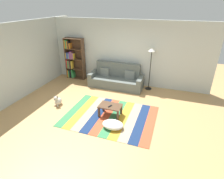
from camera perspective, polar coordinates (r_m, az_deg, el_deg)
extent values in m
plane|color=tan|center=(6.15, -1.74, -6.84)|extent=(14.00, 14.00, 0.00)
cube|color=silver|center=(7.87, 4.87, 11.20)|extent=(6.80, 0.10, 2.70)
cube|color=silver|center=(7.93, -23.70, 9.27)|extent=(0.10, 5.50, 2.70)
cube|color=#387F4C|center=(6.39, -11.37, -5.99)|extent=(0.28, 2.12, 0.01)
cube|color=gold|center=(6.27, -9.13, -6.48)|extent=(0.28, 2.12, 0.01)
cube|color=tan|center=(6.15, -6.79, -6.98)|extent=(0.28, 2.12, 0.01)
cube|color=navy|center=(6.05, -4.37, -7.48)|extent=(0.28, 2.12, 0.01)
cube|color=#C64C2D|center=(5.96, -1.86, -7.99)|extent=(0.28, 2.12, 0.01)
cube|color=#387F4C|center=(5.88, 0.73, -8.49)|extent=(0.28, 2.12, 0.01)
cube|color=gold|center=(5.81, 3.40, -8.99)|extent=(0.28, 2.12, 0.01)
cube|color=tan|center=(5.76, 6.12, -9.48)|extent=(0.28, 2.12, 0.01)
cube|color=navy|center=(5.72, 8.90, -9.96)|extent=(0.28, 2.12, 0.01)
cube|color=#C64C2D|center=(5.69, 11.72, -10.42)|extent=(0.28, 2.12, 0.01)
cube|color=#59605B|center=(7.78, 1.17, 2.15)|extent=(1.90, 0.80, 0.40)
cube|color=#59605B|center=(7.86, 1.89, 6.31)|extent=(1.90, 0.20, 0.60)
cube|color=#59605B|center=(8.11, -5.84, 3.62)|extent=(0.18, 0.80, 0.56)
cube|color=#59605B|center=(7.52, 8.73, 1.63)|extent=(0.18, 0.80, 0.56)
cube|color=slate|center=(7.98, -2.18, 5.53)|extent=(0.42, 0.19, 0.36)
cube|color=slate|center=(7.67, 5.53, 4.57)|extent=(0.42, 0.19, 0.36)
cube|color=brown|center=(8.87, -13.88, 9.45)|extent=(0.04, 0.28, 1.87)
cube|color=brown|center=(8.45, -8.86, 9.09)|extent=(0.04, 0.28, 1.87)
cube|color=brown|center=(8.76, -10.99, 9.53)|extent=(0.90, 0.01, 1.87)
cube|color=brown|center=(8.95, -10.92, 3.64)|extent=(0.86, 0.28, 0.02)
cube|color=brown|center=(8.79, -11.17, 6.42)|extent=(0.86, 0.28, 0.02)
cube|color=brown|center=(8.65, -11.43, 9.28)|extent=(0.86, 0.28, 0.02)
cube|color=brown|center=(8.54, -11.70, 12.23)|extent=(0.86, 0.28, 0.02)
cube|color=brown|center=(8.45, -11.98, 15.26)|extent=(0.86, 0.28, 0.02)
cube|color=orange|center=(9.05, -13.31, 4.94)|extent=(0.04, 0.19, 0.35)
cube|color=green|center=(9.05, -12.93, 4.88)|extent=(0.05, 0.24, 0.33)
cube|color=black|center=(9.00, -12.69, 5.05)|extent=(0.04, 0.22, 0.40)
cube|color=black|center=(8.99, -12.37, 4.82)|extent=(0.04, 0.23, 0.34)
cube|color=green|center=(8.95, -12.06, 4.96)|extent=(0.05, 0.24, 0.39)
cube|color=green|center=(8.94, -11.77, 4.48)|extent=(0.05, 0.21, 0.25)
cube|color=red|center=(8.91, -13.55, 7.87)|extent=(0.05, 0.22, 0.40)
cube|color=green|center=(8.87, -13.29, 7.63)|extent=(0.05, 0.18, 0.34)
cube|color=#8C6647|center=(8.84, -12.97, 7.66)|extent=(0.05, 0.19, 0.36)
cube|color=black|center=(8.82, -12.55, 7.67)|extent=(0.05, 0.23, 0.36)
cube|color=gold|center=(8.78, -12.27, 7.57)|extent=(0.05, 0.18, 0.35)
cube|color=gold|center=(8.81, -13.84, 10.24)|extent=(0.03, 0.23, 0.25)
cube|color=#334CB2|center=(8.78, -13.61, 10.31)|extent=(0.05, 0.21, 0.28)
cube|color=#334CB2|center=(8.73, -13.45, 10.25)|extent=(0.03, 0.17, 0.28)
cube|color=#668C99|center=(8.71, -13.17, 10.14)|extent=(0.05, 0.17, 0.24)
cube|color=purple|center=(8.67, -12.82, 10.37)|extent=(0.05, 0.17, 0.32)
cube|color=purple|center=(8.66, -12.50, 10.45)|extent=(0.03, 0.21, 0.34)
cube|color=#8C6647|center=(8.65, -12.22, 10.38)|extent=(0.04, 0.23, 0.32)
cube|color=purple|center=(8.61, -12.03, 10.16)|extent=(0.04, 0.17, 0.27)
cube|color=gold|center=(8.59, -11.72, 10.12)|extent=(0.03, 0.19, 0.26)
cube|color=orange|center=(8.67, -14.27, 13.47)|extent=(0.04, 0.18, 0.36)
cube|color=green|center=(8.63, -13.98, 13.55)|extent=(0.05, 0.17, 0.39)
cube|color=orange|center=(8.64, -13.44, 13.41)|extent=(0.05, 0.25, 0.33)
cube|color=black|center=(8.58, -13.25, 13.41)|extent=(0.04, 0.18, 0.35)
cube|color=orange|center=(8.59, -12.84, 13.11)|extent=(0.04, 0.24, 0.24)
cube|color=#513826|center=(5.77, -0.55, -5.12)|extent=(0.70, 0.45, 0.04)
cube|color=#513826|center=(5.82, -4.06, -7.01)|extent=(0.06, 0.06, 0.32)
cube|color=#513826|center=(5.63, 1.81, -8.14)|extent=(0.06, 0.06, 0.32)
cube|color=#513826|center=(6.11, -2.69, -5.23)|extent=(0.06, 0.06, 0.32)
cube|color=#513826|center=(5.93, 2.90, -6.24)|extent=(0.06, 0.06, 0.32)
ellipsoid|color=white|center=(5.37, 0.26, -10.87)|extent=(0.62, 0.45, 0.20)
ellipsoid|color=beige|center=(6.74, -16.38, -3.57)|extent=(0.22, 0.30, 0.26)
sphere|color=beige|center=(6.59, -17.08, -2.66)|extent=(0.15, 0.15, 0.15)
ellipsoid|color=#5B5750|center=(6.55, -17.37, -2.97)|extent=(0.06, 0.07, 0.05)
ellipsoid|color=#5B5750|center=(6.61, -17.41, -2.10)|extent=(0.05, 0.04, 0.08)
ellipsoid|color=#5B5750|center=(6.55, -16.66, -2.25)|extent=(0.05, 0.04, 0.08)
sphere|color=beige|center=(6.73, -17.34, -4.75)|extent=(0.06, 0.06, 0.06)
sphere|color=beige|center=(6.66, -16.50, -4.94)|extent=(0.06, 0.06, 0.06)
cylinder|color=black|center=(7.84, 11.22, 0.30)|extent=(0.26, 0.26, 0.02)
cylinder|color=black|center=(7.53, 11.74, 5.81)|extent=(0.03, 0.03, 1.58)
cone|color=white|center=(7.29, 12.35, 12.15)|extent=(0.32, 0.32, 0.14)
cube|color=black|center=(5.71, -0.61, -5.17)|extent=(0.10, 0.16, 0.02)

